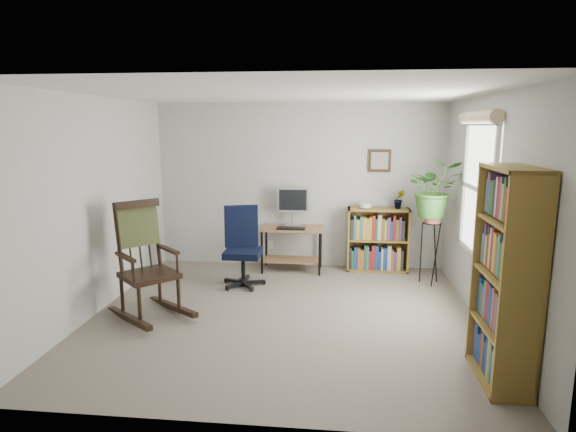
# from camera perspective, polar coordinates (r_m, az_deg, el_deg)

# --- Properties ---
(floor) EXTENTS (4.20, 4.00, 0.00)m
(floor) POSITION_cam_1_polar(r_m,az_deg,el_deg) (5.45, -0.45, -11.70)
(floor) COLOR slate
(floor) RESTS_ON ground
(ceiling) EXTENTS (4.20, 4.00, 0.00)m
(ceiling) POSITION_cam_1_polar(r_m,az_deg,el_deg) (5.05, -0.49, 14.36)
(ceiling) COLOR white
(ceiling) RESTS_ON ground
(wall_back) EXTENTS (4.20, 0.00, 2.40)m
(wall_back) POSITION_cam_1_polar(r_m,az_deg,el_deg) (7.09, 1.37, 3.58)
(wall_back) COLOR #B2B3AE
(wall_back) RESTS_ON ground
(wall_front) EXTENTS (4.20, 0.00, 2.40)m
(wall_front) POSITION_cam_1_polar(r_m,az_deg,el_deg) (3.19, -4.57, -5.33)
(wall_front) COLOR #B2B3AE
(wall_front) RESTS_ON ground
(wall_left) EXTENTS (0.00, 4.00, 2.40)m
(wall_left) POSITION_cam_1_polar(r_m,az_deg,el_deg) (5.74, -21.78, 1.14)
(wall_left) COLOR #B2B3AE
(wall_left) RESTS_ON ground
(wall_right) EXTENTS (0.00, 4.00, 2.40)m
(wall_right) POSITION_cam_1_polar(r_m,az_deg,el_deg) (5.31, 22.67, 0.35)
(wall_right) COLOR #B2B3AE
(wall_right) RESTS_ON ground
(window) EXTENTS (0.12, 1.20, 1.50)m
(window) POSITION_cam_1_polar(r_m,az_deg,el_deg) (5.55, 21.56, 2.94)
(window) COLOR silver
(window) RESTS_ON wall_right
(desk) EXTENTS (0.89, 0.49, 0.64)m
(desk) POSITION_cam_1_polar(r_m,az_deg,el_deg) (6.97, 0.47, -3.93)
(desk) COLOR olive
(desk) RESTS_ON floor
(monitor) EXTENTS (0.46, 0.16, 0.56)m
(monitor) POSITION_cam_1_polar(r_m,az_deg,el_deg) (6.98, 0.59, 1.13)
(monitor) COLOR #B2B2B7
(monitor) RESTS_ON desk
(keyboard) EXTENTS (0.40, 0.15, 0.02)m
(keyboard) POSITION_cam_1_polar(r_m,az_deg,el_deg) (6.77, 0.38, -1.47)
(keyboard) COLOR black
(keyboard) RESTS_ON desk
(office_chair) EXTENTS (0.71, 0.71, 1.06)m
(office_chair) POSITION_cam_1_polar(r_m,az_deg,el_deg) (6.27, -5.38, -3.66)
(office_chair) COLOR black
(office_chair) RESTS_ON floor
(rocking_chair) EXTENTS (1.27, 1.26, 1.29)m
(rocking_chair) POSITION_cam_1_polar(r_m,az_deg,el_deg) (5.44, -16.19, -4.97)
(rocking_chair) COLOR black
(rocking_chair) RESTS_ON floor
(low_bookshelf) EXTENTS (0.87, 0.29, 0.92)m
(low_bookshelf) POSITION_cam_1_polar(r_m,az_deg,el_deg) (7.04, 10.59, -2.78)
(low_bookshelf) COLOR olive
(low_bookshelf) RESTS_ON floor
(tall_bookshelf) EXTENTS (0.33, 0.77, 1.77)m
(tall_bookshelf) POSITION_cam_1_polar(r_m,az_deg,el_deg) (4.25, 24.43, -6.61)
(tall_bookshelf) COLOR olive
(tall_bookshelf) RESTS_ON floor
(plant_stand) EXTENTS (0.35, 0.35, 0.97)m
(plant_stand) POSITION_cam_1_polar(r_m,az_deg,el_deg) (6.62, 16.58, -3.69)
(plant_stand) COLOR black
(plant_stand) RESTS_ON floor
(spider_plant) EXTENTS (1.69, 1.88, 1.46)m
(spider_plant) POSITION_cam_1_polar(r_m,az_deg,el_deg) (6.44, 17.12, 6.22)
(spider_plant) COLOR #366C25
(spider_plant) RESTS_ON plant_stand
(potted_plant_small) EXTENTS (0.13, 0.24, 0.11)m
(potted_plant_small) POSITION_cam_1_polar(r_m,az_deg,el_deg) (6.98, 13.02, 1.31)
(potted_plant_small) COLOR #366C25
(potted_plant_small) RESTS_ON low_bookshelf
(framed_picture) EXTENTS (0.32, 0.04, 0.32)m
(framed_picture) POSITION_cam_1_polar(r_m,az_deg,el_deg) (7.02, 10.81, 6.45)
(framed_picture) COLOR black
(framed_picture) RESTS_ON wall_back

